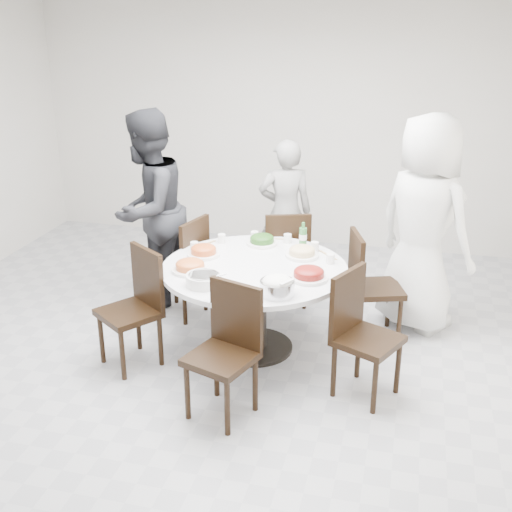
% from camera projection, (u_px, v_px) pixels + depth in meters
% --- Properties ---
extents(floor, '(6.00, 6.00, 0.01)m').
position_uv_depth(floor, '(211.00, 360.00, 5.24)').
color(floor, '#AEAEB3').
rests_on(floor, ground).
extents(wall_back, '(6.00, 0.01, 2.80)m').
position_uv_depth(wall_back, '(287.00, 126.00, 7.44)').
color(wall_back, silver).
rests_on(wall_back, ground).
extents(dining_table, '(1.50, 1.50, 0.75)m').
position_uv_depth(dining_table, '(255.00, 308.00, 5.29)').
color(dining_table, white).
rests_on(dining_table, floor).
extents(chair_ne, '(0.53, 0.53, 0.95)m').
position_uv_depth(chair_ne, '(377.00, 286.00, 5.46)').
color(chair_ne, black).
rests_on(chair_ne, floor).
extents(chair_n, '(0.53, 0.53, 0.95)m').
position_uv_depth(chair_n, '(285.00, 256.00, 6.12)').
color(chair_n, black).
rests_on(chair_n, floor).
extents(chair_nw, '(0.51, 0.51, 0.95)m').
position_uv_depth(chair_nw, '(179.00, 266.00, 5.88)').
color(chair_nw, black).
rests_on(chair_nw, floor).
extents(chair_sw, '(0.59, 0.59, 0.95)m').
position_uv_depth(chair_sw, '(128.00, 310.00, 5.03)').
color(chair_sw, black).
rests_on(chair_sw, floor).
extents(chair_s, '(0.53, 0.53, 0.95)m').
position_uv_depth(chair_s, '(221.00, 355.00, 4.39)').
color(chair_s, black).
rests_on(chair_s, floor).
extents(chair_se, '(0.56, 0.56, 0.95)m').
position_uv_depth(chair_se, '(368.00, 338.00, 4.62)').
color(chair_se, black).
rests_on(chair_se, floor).
extents(diner_right, '(1.11, 1.04, 1.91)m').
position_uv_depth(diner_right, '(424.00, 224.00, 5.50)').
color(diner_right, white).
rests_on(diner_right, floor).
extents(diner_middle, '(0.62, 0.49, 1.50)m').
position_uv_depth(diner_middle, '(285.00, 212.00, 6.51)').
color(diner_middle, black).
rests_on(diner_middle, floor).
extents(diner_left, '(0.83, 1.00, 1.86)m').
position_uv_depth(diner_left, '(148.00, 210.00, 5.96)').
color(diner_left, black).
rests_on(diner_left, floor).
extents(dish_greens, '(0.27, 0.27, 0.07)m').
position_uv_depth(dish_greens, '(262.00, 241.00, 5.61)').
color(dish_greens, white).
rests_on(dish_greens, dining_table).
extents(dish_pale, '(0.28, 0.28, 0.07)m').
position_uv_depth(dish_pale, '(302.00, 253.00, 5.34)').
color(dish_pale, white).
rests_on(dish_pale, dining_table).
extents(dish_orange, '(0.27, 0.27, 0.07)m').
position_uv_depth(dish_orange, '(204.00, 252.00, 5.36)').
color(dish_orange, white).
rests_on(dish_orange, dining_table).
extents(dish_redbrown, '(0.30, 0.30, 0.07)m').
position_uv_depth(dish_redbrown, '(309.00, 275.00, 4.90)').
color(dish_redbrown, white).
rests_on(dish_redbrown, dining_table).
extents(dish_tofu, '(0.29, 0.29, 0.08)m').
position_uv_depth(dish_tofu, '(190.00, 267.00, 5.05)').
color(dish_tofu, white).
rests_on(dish_tofu, dining_table).
extents(rice_bowl, '(0.25, 0.25, 0.11)m').
position_uv_depth(rice_bowl, '(277.00, 288.00, 4.63)').
color(rice_bowl, silver).
rests_on(rice_bowl, dining_table).
extents(soup_bowl, '(0.27, 0.27, 0.08)m').
position_uv_depth(soup_bowl, '(204.00, 280.00, 4.80)').
color(soup_bowl, white).
rests_on(soup_bowl, dining_table).
extents(beverage_bottle, '(0.07, 0.07, 0.23)m').
position_uv_depth(beverage_bottle, '(303.00, 235.00, 5.51)').
color(beverage_bottle, '#2C6F31').
rests_on(beverage_bottle, dining_table).
extents(tea_cups, '(0.07, 0.07, 0.08)m').
position_uv_depth(tea_cups, '(271.00, 235.00, 5.73)').
color(tea_cups, white).
rests_on(tea_cups, dining_table).
extents(chopsticks, '(0.24, 0.04, 0.01)m').
position_uv_depth(chopsticks, '(276.00, 239.00, 5.75)').
color(chopsticks, tan).
rests_on(chopsticks, dining_table).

